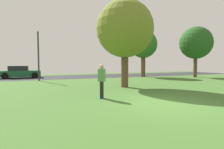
{
  "coord_description": "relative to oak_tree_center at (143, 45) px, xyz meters",
  "views": [
    {
      "loc": [
        -4.9,
        -6.06,
        1.68
      ],
      "look_at": [
        0.0,
        5.98,
        0.84
      ],
      "focal_mm": 29.76,
      "sensor_mm": 36.0,
      "label": 1
    }
  ],
  "objects": [
    {
      "name": "oak_tree_center",
      "position": [
        0.0,
        0.0,
        0.0
      ],
      "size": [
        3.24,
        3.24,
        5.45
      ],
      "color": "brown",
      "rests_on": "ground_plane"
    },
    {
      "name": "street_lamp_post",
      "position": [
        -11.52,
        -0.7,
        -1.53
      ],
      "size": [
        0.14,
        0.14,
        4.5
      ],
      "primitive_type": "cylinder",
      "color": "#2D2D33",
      "rests_on": "ground_plane"
    },
    {
      "name": "road_strip",
      "position": [
        -6.8,
        3.1,
        -3.78
      ],
      "size": [
        44.0,
        6.4,
        0.01
      ],
      "primitive_type": "cube",
      "color": "#28282B",
      "rests_on": "ground_plane"
    },
    {
      "name": "birch_tree_lone",
      "position": [
        -6.13,
        -7.58,
        0.14
      ],
      "size": [
        3.87,
        3.87,
        5.89
      ],
      "color": "brown",
      "rests_on": "ground_plane"
    },
    {
      "name": "oak_tree_left",
      "position": [
        5.18,
        -2.85,
        0.12
      ],
      "size": [
        3.65,
        3.65,
        5.75
      ],
      "color": "brown",
      "rests_on": "ground_plane"
    },
    {
      "name": "person_thrower",
      "position": [
        -8.9,
        -10.78,
        -2.9
      ],
      "size": [
        0.39,
        0.36,
        1.6
      ],
      "rotation": [
        0.0,
        0.0,
        -0.6
      ],
      "color": "black",
      "rests_on": "ground_plane"
    },
    {
      "name": "parked_car_green",
      "position": [
        -13.35,
        3.47,
        -3.17
      ],
      "size": [
        4.01,
        2.02,
        1.32
      ],
      "color": "#195633",
      "rests_on": "ground_plane"
    },
    {
      "name": "frisbee_disc",
      "position": [
        -8.93,
        -10.73,
        -3.77
      ],
      "size": [
        0.27,
        0.27,
        0.03
      ],
      "primitive_type": "cylinder",
      "color": "#2DB2E0",
      "rests_on": "ground_plane"
    },
    {
      "name": "ground_plane",
      "position": [
        -6.8,
        -12.9,
        -3.78
      ],
      "size": [
        44.0,
        44.0,
        0.0
      ],
      "primitive_type": "plane",
      "color": "#3D6628"
    }
  ]
}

